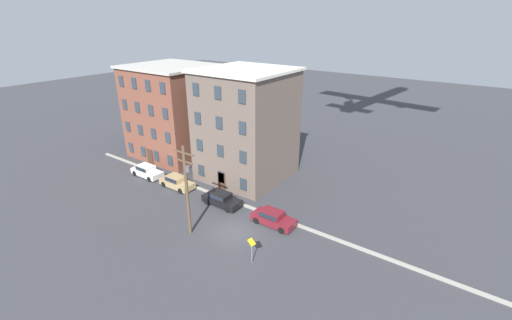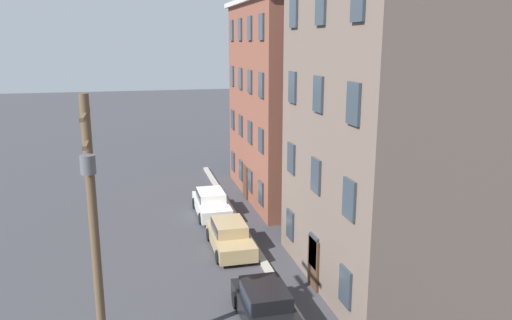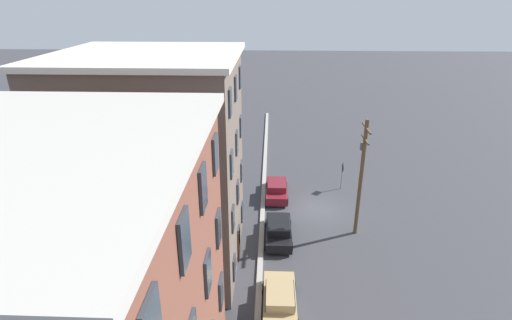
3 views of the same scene
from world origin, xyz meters
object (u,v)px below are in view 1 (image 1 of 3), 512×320
utility_pole (187,187)px  car_black (221,199)px  caution_sign (252,246)px  car_white (147,171)px  car_maroon (273,217)px  car_tan (177,182)px

utility_pole → car_black: bearing=100.8°
caution_sign → utility_pole: bearing=179.3°
caution_sign → car_black: bearing=145.2°
car_black → caution_sign: caution_sign is taller
car_black → caution_sign: 10.15m
caution_sign → car_white: bearing=164.6°
car_white → car_black: (12.49, 0.04, 0.00)m
car_white → utility_pole: 15.28m
car_maroon → utility_pole: bearing=-133.5°
car_white → caution_sign: caution_sign is taller
car_black → utility_pole: utility_pole is taller
car_maroon → caution_sign: (1.74, -5.86, 0.99)m
car_tan → car_maroon: bearing=0.2°
caution_sign → car_maroon: bearing=106.5°
car_black → car_tan: bearing=179.7°
car_maroon → car_black: bearing=-179.2°
car_tan → car_white: bearing=-179.2°
car_white → car_black: same height
car_maroon → car_white: bearing=-179.6°
car_tan → car_maroon: (13.60, 0.06, 0.00)m
car_maroon → utility_pole: 8.97m
car_maroon → caution_sign: caution_sign is taller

